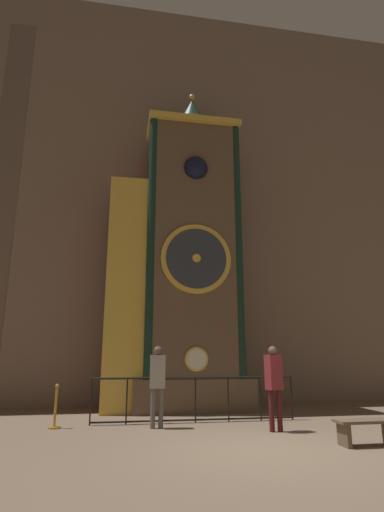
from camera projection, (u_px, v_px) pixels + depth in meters
ground_plane at (267, 451)px, 6.75m from camera, size 28.00×28.00×0.00m
cathedral_back_wall at (194, 189)px, 14.74m from camera, size 24.00×0.32×15.12m
clock_tower at (180, 260)px, 12.56m from camera, size 4.37×1.83×10.52m
railing_fence at (195, 397)px, 9.71m from camera, size 5.00×0.05×1.06m
visitor_near at (157, 378)px, 9.06m from camera, size 0.35×0.24×1.77m
visitor_far at (274, 379)px, 8.66m from camera, size 0.39×0.32×1.77m
stanchion_post at (55, 414)px, 8.87m from camera, size 0.28×0.28×0.94m
visitor_bench at (367, 428)px, 7.18m from camera, size 1.13×0.40×0.44m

